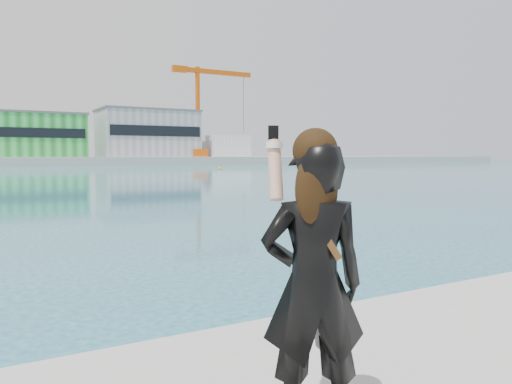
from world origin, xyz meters
TOP-DOWN VIEW (x-y plane):
  - warehouse_green at (8.00, 127.98)m, footprint 30.60×16.36m
  - warehouse_grey_right at (40.00, 127.98)m, footprint 25.50×15.35m
  - ancillary_shed at (62.00, 126.00)m, footprint 12.00×10.00m
  - dock_crane at (53.20, 122.00)m, footprint 23.00×4.00m
  - flagpole_right at (22.09, 121.00)m, footprint 1.28×0.16m
  - buoy_near at (34.80, 72.69)m, footprint 0.50×0.50m
  - woman at (0.25, -0.90)m, footprint 0.75×0.64m

SIDE VIEW (x-z plane):
  - buoy_near at x=34.80m, z-range -0.25..0.25m
  - woman at x=0.25m, z-range 0.81..2.67m
  - ancillary_shed at x=62.00m, z-range 2.00..8.00m
  - flagpole_right at x=22.09m, z-range 2.54..10.54m
  - warehouse_green at x=8.00m, z-range 2.01..12.51m
  - warehouse_grey_right at x=40.00m, z-range 2.01..14.51m
  - dock_crane at x=53.20m, z-range 3.07..27.07m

